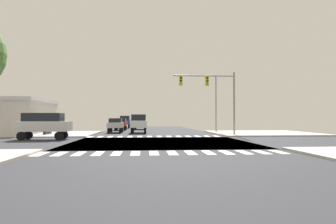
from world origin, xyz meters
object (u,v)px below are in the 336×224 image
(traffic_signal_mast, at_px, (211,89))
(street_lamp, at_px, (214,98))
(sedan_queued_1, at_px, (121,123))
(pickup_leading_2, at_px, (140,122))
(suv_nearside_1, at_px, (125,121))
(suv_farside_2, at_px, (43,124))
(pickup_trailing_3, at_px, (139,123))
(sedan_outer_2, at_px, (116,124))

(traffic_signal_mast, bearing_deg, street_lamp, 74.09)
(sedan_queued_1, bearing_deg, pickup_leading_2, -132.36)
(sedan_queued_1, bearing_deg, suv_nearside_1, -90.00)
(suv_farside_2, distance_m, pickup_trailing_3, 13.62)
(suv_nearside_1, xyz_separation_m, pickup_leading_2, (3.00, -7.21, -0.10))
(suv_nearside_1, bearing_deg, suv_farside_2, 80.51)
(street_lamp, height_order, suv_farside_2, street_lamp)
(pickup_leading_2, relative_size, pickup_trailing_3, 1.00)
(traffic_signal_mast, relative_size, sedan_outer_2, 1.58)
(suv_nearside_1, height_order, sedan_queued_1, suv_nearside_1)
(sedan_queued_1, relative_size, pickup_leading_2, 0.84)
(traffic_signal_mast, distance_m, pickup_trailing_3, 10.93)
(traffic_signal_mast, bearing_deg, pickup_leading_2, 111.94)
(suv_farside_2, distance_m, sedan_queued_1, 20.89)
(street_lamp, relative_size, suv_farside_2, 1.62)
(pickup_leading_2, relative_size, sedan_outer_2, 1.19)
(suv_farside_2, height_order, sedan_queued_1, suv_farside_2)
(sedan_queued_1, height_order, pickup_trailing_3, pickup_trailing_3)
(traffic_signal_mast, distance_m, suv_farside_2, 16.87)
(traffic_signal_mast, bearing_deg, suv_farside_2, -165.19)
(street_lamp, xyz_separation_m, pickup_leading_2, (-9.61, 12.92, -3.21))
(suv_nearside_1, distance_m, sedan_queued_1, 10.50)
(suv_farside_2, relative_size, sedan_outer_2, 1.07)
(suv_farside_2, height_order, sedan_outer_2, suv_farside_2)
(pickup_trailing_3, bearing_deg, traffic_signal_mast, 139.23)
(sedan_outer_2, bearing_deg, sedan_queued_1, -90.00)
(sedan_outer_2, bearing_deg, suv_farside_2, 66.84)
(suv_farside_2, xyz_separation_m, sedan_queued_1, (5.14, 20.24, -0.28))
(suv_nearside_1, height_order, sedan_outer_2, suv_nearside_1)
(pickup_leading_2, bearing_deg, sedan_outer_2, 75.40)
(suv_farside_2, bearing_deg, suv_nearside_1, 170.51)
(suv_nearside_1, xyz_separation_m, pickup_trailing_3, (3.00, -19.82, -0.10))
(street_lamp, relative_size, sedan_queued_1, 1.73)
(suv_nearside_1, bearing_deg, pickup_leading_2, 112.59)
(street_lamp, bearing_deg, pickup_leading_2, 126.65)
(traffic_signal_mast, bearing_deg, suv_nearside_1, 112.12)
(suv_nearside_1, relative_size, sedan_queued_1, 1.07)
(pickup_leading_2, xyz_separation_m, pickup_trailing_3, (0.00, -12.61, 0.00))
(sedan_queued_1, xyz_separation_m, sedan_outer_2, (0.00, -8.22, 0.00))
(pickup_leading_2, bearing_deg, traffic_signal_mast, 111.94)
(sedan_queued_1, height_order, sedan_outer_2, same)
(traffic_signal_mast, xyz_separation_m, pickup_leading_2, (-7.78, 19.32, -3.73))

